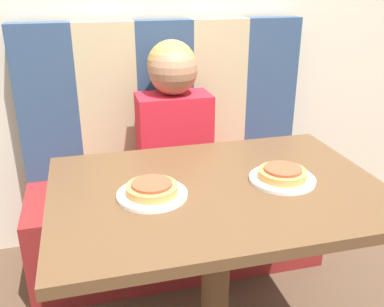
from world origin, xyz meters
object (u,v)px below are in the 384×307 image
plate_left (152,195)px  plate_right (282,179)px  pizza_left (152,188)px  pizza_right (283,173)px  person (173,110)px

plate_left → plate_right: (0.43, 0.00, 0.00)m
plate_left → pizza_left: size_ratio=1.37×
plate_left → pizza_right: size_ratio=1.37×
plate_right → pizza_left: bearing=180.0°
plate_left → pizza_left: pizza_left is taller
person → pizza_right: bearing=-72.5°
plate_right → pizza_left: (-0.43, 0.00, 0.02)m
plate_left → pizza_right: 0.43m
person → pizza_right: 0.72m
plate_right → pizza_right: 0.02m
plate_left → plate_right: bearing=0.0°
person → pizza_left: (-0.22, -0.69, -0.03)m
pizza_left → pizza_right: 0.43m
person → pizza_left: person is taller
person → plate_right: (0.22, -0.69, -0.06)m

